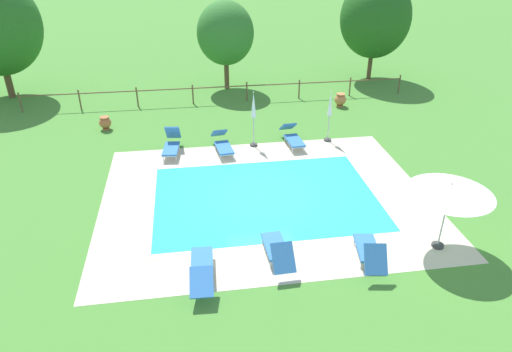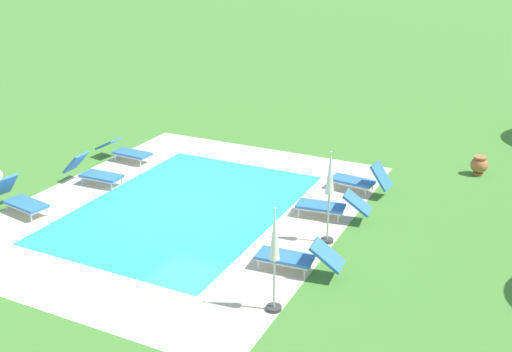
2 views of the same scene
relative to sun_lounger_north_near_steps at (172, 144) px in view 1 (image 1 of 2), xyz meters
The scene contains 18 objects.
ground_plane 5.28m from the sun_lounger_north_near_steps, 51.79° to the right, with size 160.00×160.00×0.00m, color #478433.
pool_deck_paving 5.28m from the sun_lounger_north_near_steps, 51.79° to the right, with size 11.32×9.04×0.01m, color beige.
swimming_pool_water 5.27m from the sun_lounger_north_near_steps, 51.79° to the right, with size 7.66×5.39×0.01m, color #2DB7C6.
pool_coping_rim 5.27m from the sun_lounger_north_near_steps, 51.79° to the right, with size 8.14×5.87×0.01m.
sun_lounger_north_near_steps is the anchor object (origin of this frame).
sun_lounger_north_mid 9.81m from the sun_lounger_north_near_steps, 55.69° to the right, with size 0.89×1.94×0.98m.
sun_lounger_north_far 5.15m from the sun_lounger_north_near_steps, ahead, with size 0.77×2.05×0.83m.
sun_lounger_north_end 8.11m from the sun_lounger_north_near_steps, 83.96° to the right, with size 0.70×2.09×0.73m.
sun_lounger_south_near_corner 8.19m from the sun_lounger_north_near_steps, 68.54° to the right, with size 0.67×1.94×0.94m.
sun_lounger_south_far 2.11m from the sun_lounger_north_near_steps, ahead, with size 0.84×2.06×0.83m.
patio_umbrella_open_foreground 11.10m from the sun_lounger_north_near_steps, 44.45° to the right, with size 2.41×2.41×2.18m.
patio_umbrella_closed_row_west 6.87m from the sun_lounger_north_near_steps, ahead, with size 0.32×0.32×2.32m.
patio_umbrella_closed_row_mid_west 3.68m from the sun_lounger_north_near_steps, ahead, with size 0.32×0.32×2.42m.
terracotta_urn_near_fence 4.31m from the sun_lounger_north_near_steps, 135.45° to the left, with size 0.55×0.55×0.62m.
terracotta_urn_by_tree 9.72m from the sun_lounger_north_near_steps, 26.82° to the left, with size 0.60×0.60×0.69m.
perimeter_fence 6.45m from the sun_lounger_north_near_steps, 67.04° to the left, with size 20.21×0.08×1.05m.
tree_far_west 15.23m from the sun_lounger_north_near_steps, 36.68° to the left, with size 4.09×4.09×5.92m.
tree_west_mid 9.29m from the sun_lounger_north_near_steps, 69.53° to the left, with size 3.15×3.15×4.88m.
Camera 1 is at (-2.43, -13.80, 8.47)m, focal length 32.70 mm.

